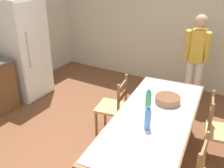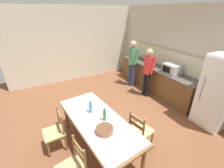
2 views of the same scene
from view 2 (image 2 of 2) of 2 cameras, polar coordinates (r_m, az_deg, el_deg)
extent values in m
plane|color=brown|center=(4.24, -0.07, -13.31)|extent=(8.32, 8.32, 0.00)
cube|color=beige|center=(5.26, 26.75, 9.67)|extent=(6.52, 0.12, 2.90)
cube|color=beige|center=(6.46, -14.41, 14.22)|extent=(0.12, 5.20, 2.90)
cube|color=brown|center=(5.74, 16.03, 1.82)|extent=(3.32, 0.62, 0.87)
cube|color=#4C4742|center=(5.57, 16.60, 6.07)|extent=(3.36, 0.66, 0.04)
cube|color=#B7BCC1|center=(6.09, 11.76, 8.34)|extent=(0.52, 0.38, 0.02)
cube|color=beige|center=(5.70, 19.29, 9.52)|extent=(3.32, 0.03, 0.60)
cube|color=white|center=(4.43, 35.51, -2.73)|extent=(0.70, 0.68, 1.84)
cube|color=white|center=(4.14, 33.23, -3.95)|extent=(0.67, 0.02, 1.77)
cylinder|color=#A5AAB2|center=(4.16, 30.97, -1.73)|extent=(0.02, 0.02, 0.64)
cube|color=#B2B7BC|center=(5.09, 21.83, 5.41)|extent=(0.50, 0.38, 0.30)
cube|color=black|center=(4.97, 19.91, 5.28)|extent=(0.30, 0.01, 0.19)
cylinder|color=brown|center=(3.96, -17.00, -11.47)|extent=(0.07, 0.07, 0.71)
cylinder|color=brown|center=(4.15, -8.06, -8.55)|extent=(0.07, 0.07, 0.71)
cylinder|color=brown|center=(2.98, 11.86, -26.54)|extent=(0.07, 0.07, 0.71)
cube|color=brown|center=(3.09, -5.61, -13.50)|extent=(2.25, 1.11, 0.04)
cube|color=#B7B2CC|center=(3.08, -5.63, -13.16)|extent=(2.16, 1.07, 0.01)
cylinder|color=#4C8ED6|center=(3.20, -8.16, -8.84)|extent=(0.07, 0.07, 0.24)
cylinder|color=#2D51B2|center=(3.12, -8.31, -6.80)|extent=(0.04, 0.04, 0.03)
cylinder|color=green|center=(2.97, -2.79, -11.68)|extent=(0.07, 0.07, 0.24)
cylinder|color=#2D51B2|center=(2.89, -2.85, -9.56)|extent=(0.04, 0.04, 0.03)
cylinder|color=#9E6642|center=(2.77, -2.85, -17.01)|extent=(0.32, 0.32, 0.09)
cylinder|color=#9E6642|center=(2.75, -2.87, -16.48)|extent=(0.31, 0.31, 0.02)
cylinder|color=olive|center=(3.12, -13.13, -27.75)|extent=(0.04, 0.04, 0.41)
cylinder|color=olive|center=(2.76, -14.19, -21.86)|extent=(0.04, 0.04, 0.46)
cylinder|color=olive|center=(2.54, -10.27, -26.94)|extent=(0.04, 0.04, 0.46)
cube|color=olive|center=(2.55, -12.65, -22.45)|extent=(0.36, 0.09, 0.07)
cube|color=olive|center=(2.66, -12.30, -24.63)|extent=(0.36, 0.09, 0.07)
cylinder|color=olive|center=(3.55, 14.97, -19.61)|extent=(0.04, 0.04, 0.41)
cylinder|color=olive|center=(3.69, 10.36, -16.79)|extent=(0.04, 0.04, 0.41)
cylinder|color=olive|center=(3.35, 11.15, -22.55)|extent=(0.04, 0.04, 0.41)
cylinder|color=olive|center=(3.51, 6.46, -19.35)|extent=(0.04, 0.04, 0.41)
cube|color=tan|center=(3.36, 11.06, -16.84)|extent=(0.49, 0.47, 0.04)
cylinder|color=olive|center=(3.01, 11.96, -16.54)|extent=(0.04, 0.04, 0.46)
cylinder|color=olive|center=(3.19, 6.89, -13.34)|extent=(0.04, 0.04, 0.46)
cube|color=olive|center=(3.01, 9.51, -13.06)|extent=(0.36, 0.09, 0.07)
cube|color=olive|center=(3.11, 9.30, -15.23)|extent=(0.36, 0.09, 0.07)
cylinder|color=olive|center=(3.75, -23.94, -18.34)|extent=(0.04, 0.04, 0.41)
cylinder|color=olive|center=(3.49, -22.94, -22.16)|extent=(0.04, 0.04, 0.41)
cylinder|color=olive|center=(3.76, -18.68, -17.04)|extent=(0.04, 0.04, 0.41)
cylinder|color=olive|center=(3.50, -17.16, -20.70)|extent=(0.04, 0.04, 0.41)
cube|color=tan|center=(3.47, -21.30, -16.88)|extent=(0.44, 0.42, 0.04)
cylinder|color=olive|center=(3.47, -19.80, -11.24)|extent=(0.04, 0.04, 0.46)
cylinder|color=olive|center=(3.18, -18.31, -14.78)|extent=(0.04, 0.04, 0.46)
cube|color=olive|center=(3.25, -19.43, -11.16)|extent=(0.36, 0.04, 0.07)
cube|color=olive|center=(3.34, -19.04, -13.25)|extent=(0.36, 0.04, 0.07)
cylinder|color=navy|center=(6.00, 6.92, 3.75)|extent=(0.13, 0.13, 0.86)
cylinder|color=navy|center=(5.87, 7.87, 3.18)|extent=(0.13, 0.13, 0.86)
cube|color=#478456|center=(5.69, 7.82, 10.34)|extent=(0.24, 0.20, 0.61)
sphere|color=tan|center=(5.59, 8.11, 14.85)|extent=(0.23, 0.23, 0.23)
cylinder|color=#478456|center=(5.86, 7.41, 11.08)|extent=(0.10, 0.23, 0.58)
cylinder|color=#478456|center=(5.60, 9.45, 10.23)|extent=(0.10, 0.23, 0.58)
cylinder|color=black|center=(5.34, 12.32, 0.12)|extent=(0.12, 0.12, 0.82)
cylinder|color=black|center=(5.24, 13.44, -0.56)|extent=(0.12, 0.12, 0.82)
cube|color=red|center=(5.03, 13.66, 6.92)|extent=(0.23, 0.19, 0.58)
sphere|color=tan|center=(4.91, 14.20, 11.68)|extent=(0.22, 0.22, 0.22)
cylinder|color=red|center=(5.17, 13.08, 7.82)|extent=(0.09, 0.22, 0.55)
cylinder|color=red|center=(4.95, 15.48, 6.72)|extent=(0.09, 0.22, 0.55)
camera|label=1|loc=(4.72, -30.57, 19.28)|focal=42.00mm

